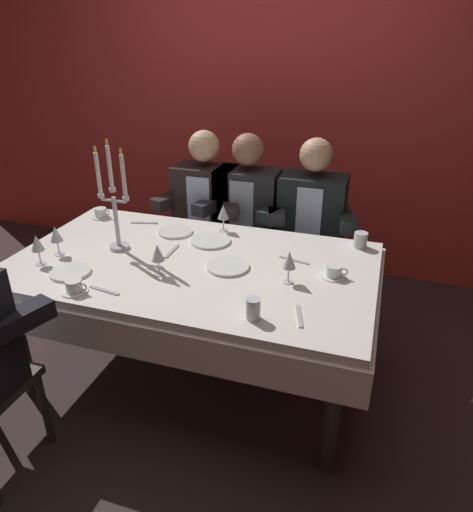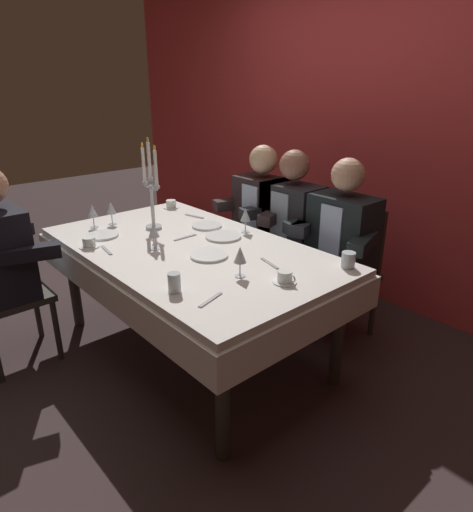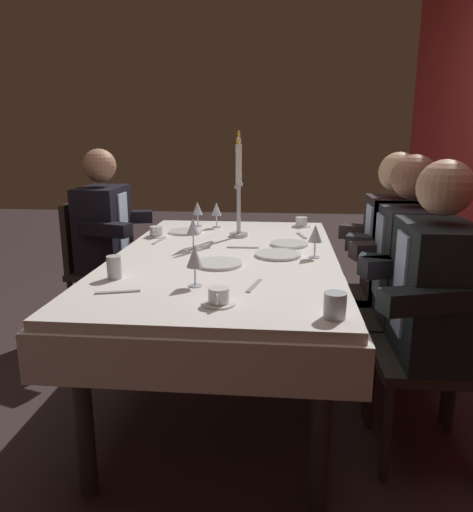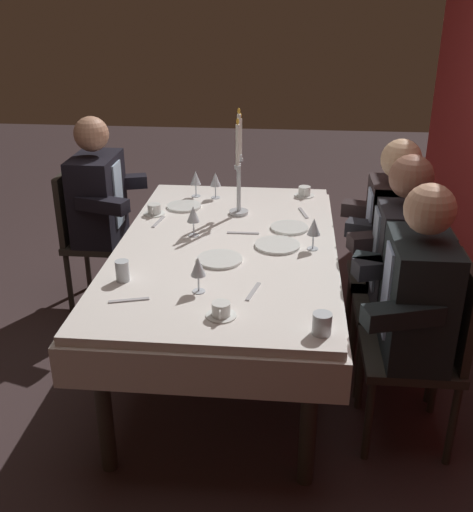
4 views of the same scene
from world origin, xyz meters
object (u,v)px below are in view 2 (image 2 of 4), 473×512
Objects in this scene: candelabra at (151,192)px; dinner_plate_1 at (209,255)px; water_tumbler_0 at (174,283)px; coffee_cup_2 at (171,204)px; seated_diner_3 at (343,235)px; seated_diner_2 at (292,220)px; wine_glass_0 at (92,211)px; dining_table at (190,265)px; coffee_cup_0 at (89,243)px; wine_glass_4 at (245,215)px; dinner_plate_2 at (207,226)px; seated_diner_0 at (1,252)px; seated_diner_1 at (263,211)px; wine_glass_1 at (240,255)px; coffee_cup_1 at (285,277)px; dinner_plate_0 at (103,235)px; dinner_plate_3 at (223,236)px; water_tumbler_1 at (348,260)px; wine_glass_2 at (111,208)px; wine_glass_3 at (154,231)px.

dinner_plate_1 is (0.65, -0.03, -0.24)m from candelabra.
water_tumbler_0 is 0.73× the size of coffee_cup_2.
seated_diner_3 is at bearing 20.35° from coffee_cup_2.
wine_glass_0 is at bearing -124.01° from seated_diner_2.
coffee_cup_0 is at bearing -130.78° from dining_table.
dinner_plate_2 is at bearing -155.60° from wine_glass_4.
seated_diner_0 is 1.82m from seated_diner_1.
wine_glass_1 is 1.00× the size of wine_glass_4.
seated_diner_0 is (-1.40, -0.95, -0.03)m from coffee_cup_1.
dinner_plate_3 is at bearing 47.00° from dinner_plate_0.
dinner_plate_3 is 1.75× the size of coffee_cup_0.
wine_glass_2 is at bearing -158.75° from water_tumbler_1.
seated_diner_0 and seated_diner_1 have the same top height.
dinner_plate_3 is at bearing -166.73° from water_tumbler_1.
dinner_plate_2 is at bearing -116.70° from seated_diner_2.
wine_glass_4 is (0.02, 0.18, 0.11)m from dinner_plate_3.
candelabra is 3.70× the size of wine_glass_3.
water_tumbler_1 is (0.83, 0.46, 0.16)m from dining_table.
coffee_cup_0 is 0.11× the size of seated_diner_0.
dinner_plate_1 is 1.34× the size of wine_glass_1.
wine_glass_1 is 0.71m from wine_glass_4.
candelabra reaches higher than wine_glass_1.
coffee_cup_1 is 1.58m from coffee_cup_2.
candelabra is 0.57m from coffee_cup_2.
coffee_cup_1 is at bearing 16.34° from dinner_plate_0.
wine_glass_3 reaches higher than dinner_plate_2.
seated_diner_2 is (0.28, 0.56, -0.01)m from dinner_plate_2.
wine_glass_3 is 1.90× the size of water_tumbler_1.
dinner_plate_3 is 0.21m from wine_glass_4.
wine_glass_3 is 0.13× the size of seated_diner_0.
wine_glass_0 is at bearing 173.05° from water_tumbler_0.
dinner_plate_0 is at bearing 131.69° from coffee_cup_0.
wine_glass_0 is at bearing -164.47° from dinner_plate_1.
water_tumbler_1 is at bearing 13.27° from dinner_plate_3.
wine_glass_1 is 0.13× the size of seated_diner_3.
dinner_plate_2 is at bearing 50.01° from wine_glass_0.
seated_diner_3 reaches higher than coffee_cup_0.
seated_diner_3 is (-0.25, 0.82, -0.03)m from coffee_cup_1.
seated_diner_1 reaches higher than coffee_cup_0.
wine_glass_4 is at bearing 135.40° from wine_glass_1.
coffee_cup_1 is (0.28, 0.48, -0.02)m from water_tumbler_0.
dinner_plate_1 is at bearing -2.91° from candelabra.
dinner_plate_3 is 0.19× the size of seated_diner_1.
coffee_cup_1 is 1.69m from seated_diner_0.
wine_glass_0 is 1.20m from water_tumbler_0.
wine_glass_3 is at bearing -103.12° from dinner_plate_3.
dining_table is 1.56× the size of seated_diner_1.
coffee_cup_0 is (0.32, -0.32, -0.09)m from wine_glass_2.
dinner_plate_1 is 2.28× the size of water_tumbler_0.
seated_diner_0 is at bearing -138.06° from water_tumbler_1.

